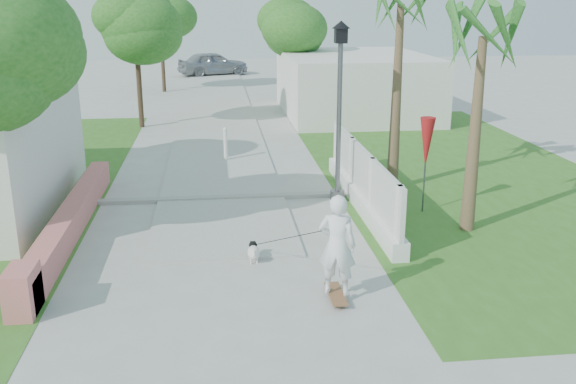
{
  "coord_description": "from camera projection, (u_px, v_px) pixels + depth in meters",
  "views": [
    {
      "loc": [
        -0.1,
        -9.69,
        4.97
      ],
      "look_at": [
        1.35,
        2.91,
        1.1
      ],
      "focal_mm": 40.0,
      "sensor_mm": 36.0,
      "label": 1
    }
  ],
  "objects": [
    {
      "name": "tree_left_mid",
      "position": [
        10.0,
        54.0,
        17.11
      ],
      "size": [
        3.2,
        3.2,
        4.85
      ],
      "color": "#4C3826",
      "rests_on": "ground"
    },
    {
      "name": "grass_right",
      "position": [
        457.0,
        171.0,
        19.04
      ],
      "size": [
        8.0,
        20.0,
        0.01
      ],
      "primitive_type": "cube",
      "color": "#376821",
      "rests_on": "ground"
    },
    {
      "name": "dog",
      "position": [
        254.0,
        251.0,
        12.52
      ],
      "size": [
        0.24,
        0.55,
        0.38
      ],
      "rotation": [
        0.0,
        0.0,
        0.0
      ],
      "color": "silver",
      "rests_on": "ground"
    },
    {
      "name": "street_lamp",
      "position": [
        339.0,
        107.0,
        15.5
      ],
      "size": [
        0.44,
        0.44,
        4.44
      ],
      "color": "#59595E",
      "rests_on": "ground"
    },
    {
      "name": "palm_far",
      "position": [
        400.0,
        17.0,
        16.04
      ],
      "size": [
        1.8,
        1.8,
        5.3
      ],
      "color": "brown",
      "rests_on": "ground"
    },
    {
      "name": "ground",
      "position": [
        227.0,
        308.0,
        10.67
      ],
      "size": [
        90.0,
        90.0,
        0.0
      ],
      "primitive_type": "plane",
      "color": "#B7B7B2",
      "rests_on": "ground"
    },
    {
      "name": "patio_umbrella",
      "position": [
        427.0,
        143.0,
        14.98
      ],
      "size": [
        0.36,
        0.36,
        2.3
      ],
      "color": "#59595E",
      "rests_on": "ground"
    },
    {
      "name": "skateboarder",
      "position": [
        294.0,
        240.0,
        11.47
      ],
      "size": [
        1.67,
        2.45,
        1.87
      ],
      "rotation": [
        0.0,
        0.0,
        2.78
      ],
      "color": "brown",
      "rests_on": "ground"
    },
    {
      "name": "bollard",
      "position": [
        225.0,
        143.0,
        20.02
      ],
      "size": [
        0.14,
        0.14,
        1.09
      ],
      "color": "white",
      "rests_on": "ground"
    },
    {
      "name": "lattice_fence",
      "position": [
        361.0,
        186.0,
        15.64
      ],
      "size": [
        0.35,
        7.0,
        1.5
      ],
      "color": "white",
      "rests_on": "ground"
    },
    {
      "name": "curb",
      "position": [
        222.0,
        198.0,
        16.36
      ],
      "size": [
        6.5,
        0.25,
        0.1
      ],
      "primitive_type": "cube",
      "color": "#999993",
      "rests_on": "ground"
    },
    {
      "name": "building_right",
      "position": [
        354.0,
        84.0,
        28.05
      ],
      "size": [
        6.0,
        8.0,
        2.6
      ],
      "primitive_type": "cube",
      "color": "silver",
      "rests_on": "ground"
    },
    {
      "name": "tree_path_far",
      "position": [
        161.0,
        19.0,
        33.94
      ],
      "size": [
        3.2,
        3.2,
        5.17
      ],
      "color": "#4C3826",
      "rests_on": "ground"
    },
    {
      "name": "path_strip",
      "position": [
        217.0,
        108.0,
        29.66
      ],
      "size": [
        3.2,
        36.0,
        0.06
      ],
      "primitive_type": "cube",
      "color": "#B7B7B2",
      "rests_on": "ground"
    },
    {
      "name": "pink_wall",
      "position": [
        67.0,
        226.0,
        13.59
      ],
      "size": [
        0.45,
        8.2,
        0.8
      ],
      "color": "#D5736D",
      "rests_on": "ground"
    },
    {
      "name": "tree_path_right",
      "position": [
        286.0,
        31.0,
        28.99
      ],
      "size": [
        3.0,
        3.0,
        4.79
      ],
      "color": "#4C3826",
      "rests_on": "ground"
    },
    {
      "name": "tree_path_left",
      "position": [
        136.0,
        28.0,
        24.41
      ],
      "size": [
        3.4,
        3.4,
        5.23
      ],
      "color": "#4C3826",
      "rests_on": "ground"
    },
    {
      "name": "palm_near",
      "position": [
        482.0,
        48.0,
        13.15
      ],
      "size": [
        1.8,
        1.8,
        4.7
      ],
      "color": "brown",
      "rests_on": "ground"
    },
    {
      "name": "parked_car",
      "position": [
        213.0,
        63.0,
        42.12
      ],
      "size": [
        4.88,
        3.25,
        1.54
      ],
      "primitive_type": "imported",
      "rotation": [
        0.0,
        0.0,
        1.92
      ],
      "color": "#95979C",
      "rests_on": "ground"
    }
  ]
}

